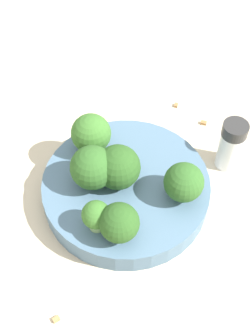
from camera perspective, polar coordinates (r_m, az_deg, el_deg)
The scene contains 12 objects.
ground_plane at distance 0.63m, azimuth -0.00°, elevation -3.44°, with size 3.00×3.00×0.00m, color beige.
bowl at distance 0.62m, azimuth -0.00°, elevation -2.61°, with size 0.22×0.22×0.03m, color slate.
broccoli_floret_0 at distance 0.57m, azimuth 7.05°, elevation -1.79°, with size 0.05×0.05×0.05m.
broccoli_floret_1 at distance 0.58m, azimuth -1.00°, elevation 0.07°, with size 0.06×0.06×0.06m.
broccoli_floret_2 at distance 0.54m, azimuth -0.84°, elevation -6.73°, with size 0.05×0.05×0.05m.
broccoli_floret_3 at distance 0.62m, azimuth -4.28°, elevation 4.17°, with size 0.05×0.05×0.06m.
broccoli_floret_4 at distance 0.55m, azimuth -3.66°, elevation -5.84°, with size 0.03×0.03×0.04m.
broccoli_floret_5 at distance 0.58m, azimuth -4.12°, elevation 0.01°, with size 0.06×0.06×0.06m.
pepper_shaker at distance 0.65m, azimuth 12.68°, elevation 2.77°, with size 0.03×0.03×0.08m.
almond_crumb_0 at distance 0.56m, azimuth -8.54°, elevation -17.70°, with size 0.01×0.01×0.01m, color #AD7F4C.
almond_crumb_1 at distance 0.74m, azimuth 6.12°, elevation 7.72°, with size 0.01×0.01×0.01m, color olive.
almond_crumb_2 at distance 0.72m, azimuth 9.46°, elevation 5.57°, with size 0.01×0.01×0.01m, color olive.
Camera 1 is at (-0.31, 0.16, 0.53)m, focal length 50.00 mm.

